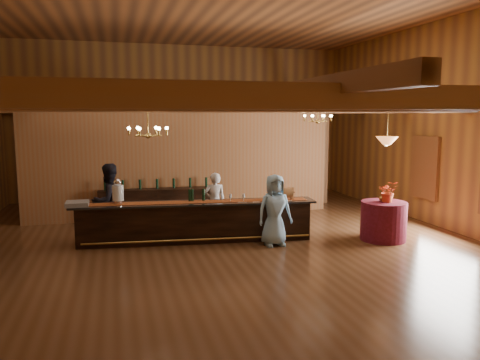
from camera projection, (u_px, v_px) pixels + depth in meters
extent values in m
plane|color=brown|center=(227.00, 246.00, 10.77)|extent=(14.00, 14.00, 0.00)
cube|color=#A97834|center=(183.00, 122.00, 17.09)|extent=(12.00, 0.10, 5.50)
cube|color=#A97834|center=(431.00, 147.00, 3.69)|extent=(12.00, 0.10, 5.50)
cube|color=#A97834|center=(455.00, 125.00, 11.92)|extent=(0.10, 14.00, 5.50)
cube|color=brown|center=(344.00, 97.00, 5.06)|extent=(11.90, 0.20, 0.28)
cube|color=brown|center=(270.00, 103.00, 7.45)|extent=(11.90, 0.20, 0.28)
cube|color=brown|center=(232.00, 106.00, 9.85)|extent=(11.90, 0.20, 0.28)
cube|color=brown|center=(209.00, 107.00, 12.24)|extent=(11.90, 0.20, 0.28)
cube|color=brown|center=(194.00, 109.00, 14.63)|extent=(11.90, 0.20, 0.28)
cube|color=brown|center=(183.00, 110.00, 16.83)|extent=(11.90, 0.20, 0.28)
cube|color=brown|center=(3.00, 98.00, 9.16)|extent=(0.18, 13.90, 0.22)
cube|color=brown|center=(227.00, 100.00, 10.31)|extent=(0.18, 13.90, 0.22)
cube|color=brown|center=(405.00, 101.00, 11.46)|extent=(0.18, 13.90, 0.22)
cube|color=brown|center=(42.00, 163.00, 13.70)|extent=(0.20, 0.20, 3.20)
cube|color=brown|center=(324.00, 156.00, 16.00)|extent=(0.20, 0.20, 3.20)
cube|color=brown|center=(183.00, 165.00, 13.77)|extent=(9.00, 0.18, 3.10)
cube|color=white|center=(426.00, 168.00, 13.03)|extent=(0.12, 1.05, 1.75)
cube|color=black|center=(219.00, 186.00, 16.21)|extent=(1.20, 0.60, 1.10)
cube|color=brown|center=(130.00, 191.00, 15.45)|extent=(1.00, 0.60, 1.00)
cube|color=black|center=(196.00, 223.00, 11.15)|extent=(5.49, 1.17, 0.91)
cube|color=black|center=(196.00, 203.00, 11.08)|extent=(5.78, 1.32, 0.05)
cube|color=maroon|center=(196.00, 202.00, 11.08)|extent=(5.38, 0.93, 0.01)
cylinder|color=#A58039|center=(199.00, 240.00, 10.84)|extent=(5.25, 0.61, 0.05)
cylinder|color=silver|center=(118.00, 202.00, 10.85)|extent=(0.18, 0.18, 0.08)
cylinder|color=silver|center=(118.00, 193.00, 10.82)|extent=(0.26, 0.26, 0.36)
sphere|color=silver|center=(118.00, 182.00, 10.78)|extent=(0.18, 0.18, 0.18)
cube|color=gray|center=(77.00, 204.00, 10.62)|extent=(0.50, 0.50, 0.10)
cube|color=brown|center=(281.00, 194.00, 11.31)|extent=(0.06, 0.06, 0.30)
cube|color=brown|center=(292.00, 194.00, 11.39)|extent=(0.06, 0.06, 0.30)
cylinder|color=brown|center=(287.00, 193.00, 11.35)|extent=(0.24, 0.24, 0.24)
cylinder|color=black|center=(190.00, 195.00, 11.15)|extent=(0.07, 0.07, 0.30)
cylinder|color=black|center=(192.00, 195.00, 11.15)|extent=(0.07, 0.07, 0.30)
cylinder|color=black|center=(204.00, 195.00, 11.20)|extent=(0.07, 0.07, 0.30)
cube|color=black|center=(158.00, 204.00, 13.43)|extent=(3.30, 0.87, 0.92)
cylinder|color=#430C11|center=(383.00, 221.00, 11.28)|extent=(1.08, 1.08, 0.94)
cylinder|color=#A58039|center=(148.00, 120.00, 9.52)|extent=(0.02, 0.02, 0.61)
sphere|color=#A58039|center=(148.00, 136.00, 9.56)|extent=(0.12, 0.12, 0.12)
torus|color=#A58039|center=(148.00, 131.00, 9.54)|extent=(0.80, 0.80, 0.04)
cylinder|color=#A58039|center=(318.00, 115.00, 12.54)|extent=(0.02, 0.02, 0.37)
sphere|color=#A58039|center=(318.00, 121.00, 12.57)|extent=(0.12, 0.12, 0.12)
torus|color=#A58039|center=(318.00, 118.00, 12.55)|extent=(0.80, 0.80, 0.04)
cylinder|color=#A58039|center=(388.00, 124.00, 10.96)|extent=(0.02, 0.02, 0.80)
cone|color=#CB7033|center=(387.00, 141.00, 11.02)|extent=(0.52, 0.52, 0.20)
imported|color=silver|center=(215.00, 202.00, 12.06)|extent=(0.60, 0.43, 1.54)
imported|color=black|center=(109.00, 201.00, 11.41)|extent=(1.13, 1.09, 1.84)
imported|color=#87B7D7|center=(275.00, 210.00, 10.77)|extent=(0.83, 0.56, 1.66)
imported|color=#284F20|center=(279.00, 188.00, 14.97)|extent=(0.92, 0.84, 1.36)
imported|color=#CC411A|center=(388.00, 192.00, 11.14)|extent=(0.58, 0.55, 0.51)
imported|color=#A58039|center=(383.00, 195.00, 11.26)|extent=(0.19, 0.19, 0.30)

